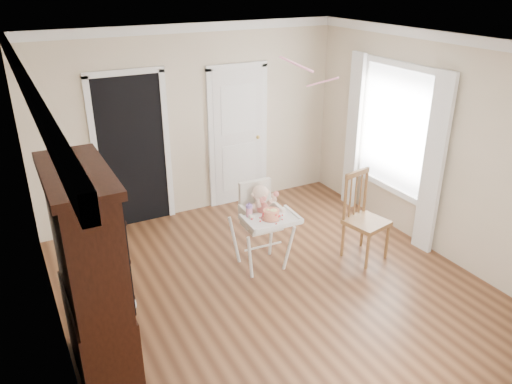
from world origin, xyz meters
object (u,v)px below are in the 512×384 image
sippy_cup (249,210)px  dining_chair (364,219)px  high_chair (262,217)px  cake (271,214)px  china_cabinet (93,280)px

sippy_cup → dining_chair: size_ratio=0.17×
high_chair → sippy_cup: high_chair is taller
high_chair → cake: high_chair is taller
china_cabinet → dining_chair: china_cabinet is taller
high_chair → sippy_cup: size_ratio=5.87×
high_chair → china_cabinet: 2.29m
china_cabinet → dining_chair: bearing=8.7°
sippy_cup → china_cabinet: 2.06m
cake → china_cabinet: bearing=-162.5°
sippy_cup → china_cabinet: china_cabinet is taller
high_chair → dining_chair: 1.31m
cake → sippy_cup: size_ratio=1.29×
high_chair → china_cabinet: size_ratio=0.56×
china_cabinet → sippy_cup: bearing=23.5°
china_cabinet → high_chair: bearing=23.3°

